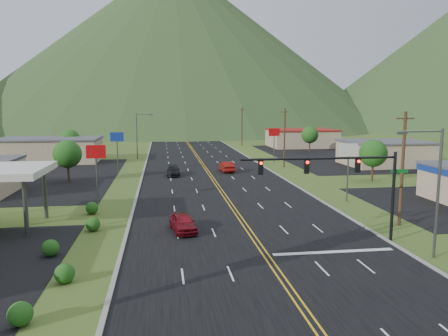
{
  "coord_description": "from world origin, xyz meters",
  "views": [
    {
      "loc": [
        -7.08,
        -16.87,
        10.52
      ],
      "look_at": [
        -1.22,
        24.49,
        4.5
      ],
      "focal_mm": 35.0,
      "sensor_mm": 36.0,
      "label": 1
    }
  ],
  "objects": [
    {
      "name": "streetlight_west",
      "position": [
        -11.68,
        70.0,
        5.18
      ],
      "size": [
        3.28,
        0.25,
        9.0
      ],
      "color": "#59595E",
      "rests_on": "ground"
    },
    {
      "name": "utility_pole_b",
      "position": [
        13.5,
        55.0,
        5.13
      ],
      "size": [
        1.6,
        0.28,
        10.0
      ],
      "color": "#382314",
      "rests_on": "ground"
    },
    {
      "name": "building_east_mid",
      "position": [
        32.0,
        55.0,
        2.16
      ],
      "size": [
        14.4,
        11.4,
        4.3
      ],
      "color": "beige",
      "rests_on": "ground"
    },
    {
      "name": "building_west_far",
      "position": [
        -28.0,
        68.0,
        2.26
      ],
      "size": [
        18.4,
        11.4,
        4.5
      ],
      "color": "beige",
      "rests_on": "ground"
    },
    {
      "name": "utility_pole_c",
      "position": [
        13.5,
        95.0,
        5.13
      ],
      "size": [
        1.6,
        0.28,
        10.0
      ],
      "color": "#382314",
      "rests_on": "ground"
    },
    {
      "name": "car_dark_mid",
      "position": [
        -5.56,
        48.32,
        0.7
      ],
      "size": [
        2.0,
        4.83,
        1.4
      ],
      "primitive_type": "imported",
      "rotation": [
        0.0,
        0.0,
        -0.01
      ],
      "color": "black",
      "rests_on": "ground"
    },
    {
      "name": "building_east_far",
      "position": [
        28.0,
        90.0,
        2.26
      ],
      "size": [
        16.4,
        12.4,
        4.5
      ],
      "color": "beige",
      "rests_on": "ground"
    },
    {
      "name": "tree_west_a",
      "position": [
        -20.0,
        45.0,
        3.89
      ],
      "size": [
        3.84,
        3.84,
        5.82
      ],
      "color": "#382314",
      "rests_on": "ground"
    },
    {
      "name": "car_red_far",
      "position": [
        2.98,
        51.07,
        0.81
      ],
      "size": [
        1.98,
        5.01,
        1.62
      ],
      "primitive_type": "imported",
      "rotation": [
        0.0,
        0.0,
        3.2
      ],
      "color": "maroon",
      "rests_on": "ground"
    },
    {
      "name": "tree_east_a",
      "position": [
        22.0,
        40.0,
        3.89
      ],
      "size": [
        3.84,
        3.84,
        5.82
      ],
      "color": "#382314",
      "rests_on": "ground"
    },
    {
      "name": "tree_west_b",
      "position": [
        -25.0,
        72.0,
        3.89
      ],
      "size": [
        3.84,
        3.84,
        5.82
      ],
      "color": "#382314",
      "rests_on": "ground"
    },
    {
      "name": "mountain_n",
      "position": [
        0.0,
        220.0,
        42.5
      ],
      "size": [
        220.0,
        220.0,
        85.0
      ],
      "primitive_type": "cone",
      "color": "#29401D",
      "rests_on": "ground"
    },
    {
      "name": "pole_sign_east_b",
      "position": [
        13.0,
        60.0,
        5.05
      ],
      "size": [
        2.0,
        0.18,
        6.4
      ],
      "color": "#59595E",
      "rests_on": "ground"
    },
    {
      "name": "streetlight_east",
      "position": [
        11.18,
        10.0,
        5.18
      ],
      "size": [
        3.28,
        0.25,
        9.0
      ],
      "color": "#59595E",
      "rests_on": "ground"
    },
    {
      "name": "pole_sign_west_b",
      "position": [
        -14.0,
        52.0,
        5.05
      ],
      "size": [
        2.0,
        0.18,
        6.4
      ],
      "color": "#59595E",
      "rests_on": "ground"
    },
    {
      "name": "utility_pole_d",
      "position": [
        13.5,
        135.0,
        5.13
      ],
      "size": [
        1.6,
        0.28,
        10.0
      ],
      "color": "#382314",
      "rests_on": "ground"
    },
    {
      "name": "pole_sign_east_a",
      "position": [
        13.0,
        28.0,
        5.05
      ],
      "size": [
        2.0,
        0.18,
        6.4
      ],
      "color": "#59595E",
      "rests_on": "ground"
    },
    {
      "name": "utility_pole_a",
      "position": [
        13.5,
        18.0,
        5.13
      ],
      "size": [
        1.6,
        0.28,
        10.0
      ],
      "color": "#382314",
      "rests_on": "ground"
    },
    {
      "name": "car_red_near",
      "position": [
        -5.51,
        18.74,
        0.76
      ],
      "size": [
        2.46,
        4.67,
        1.52
      ],
      "primitive_type": "imported",
      "rotation": [
        0.0,
        0.0,
        0.16
      ],
      "color": "maroon",
      "rests_on": "ground"
    },
    {
      "name": "pole_sign_west_a",
      "position": [
        -14.0,
        30.0,
        5.05
      ],
      "size": [
        2.0,
        0.18,
        6.4
      ],
      "color": "#59595E",
      "rests_on": "ground"
    },
    {
      "name": "traffic_signal",
      "position": [
        6.48,
        14.0,
        5.33
      ],
      "size": [
        13.1,
        0.43,
        7.0
      ],
      "color": "black",
      "rests_on": "ground"
    },
    {
      "name": "tree_east_b",
      "position": [
        26.0,
        78.0,
        3.89
      ],
      "size": [
        3.84,
        3.84,
        5.82
      ],
      "color": "#382314",
      "rests_on": "ground"
    }
  ]
}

